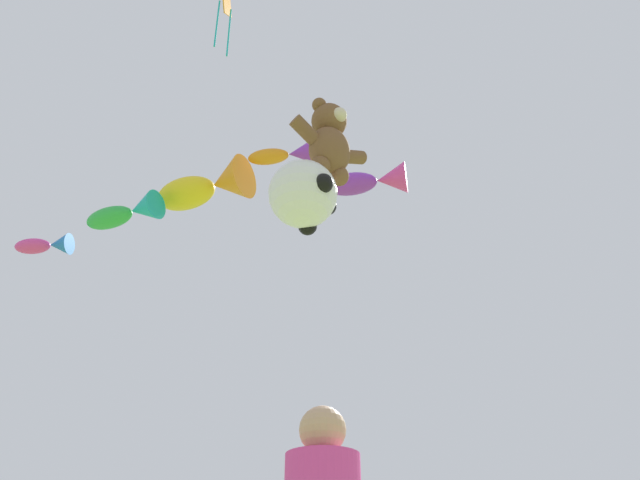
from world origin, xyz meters
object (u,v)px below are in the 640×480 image
object	(u,v)px
fish_kite_emerald	(126,213)
fish_kite_tangerine	(284,155)
fish_kite_violet	(371,181)
fish_kite_magenta	(46,245)
soccer_ball_kite	(304,195)
diamond_kite	(226,0)
fish_kite_goldfin	(207,187)
teddy_bear_kite	(330,141)

from	to	relation	value
fish_kite_emerald	fish_kite_tangerine	bearing A→B (deg)	-56.64
fish_kite_violet	fish_kite_emerald	bearing A→B (deg)	124.41
fish_kite_magenta	soccer_ball_kite	bearing A→B (deg)	-77.97
fish_kite_magenta	diamond_kite	distance (m)	7.50
fish_kite_tangerine	fish_kite_emerald	size ratio (longest dim) A/B	0.68
fish_kite_emerald	fish_kite_goldfin	bearing A→B (deg)	-48.02
fish_kite_goldfin	fish_kite_violet	bearing A→B (deg)	-59.22
fish_kite_goldfin	fish_kite_magenta	bearing A→B (deg)	122.13
diamond_kite	fish_kite_tangerine	bearing A→B (deg)	32.10
fish_kite_tangerine	fish_kite_emerald	xyz separation A→B (m)	(-2.11, 3.20, -0.81)
soccer_ball_kite	diamond_kite	world-z (taller)	diamond_kite
fish_kite_violet	diamond_kite	bearing A→B (deg)	-177.14
soccer_ball_kite	diamond_kite	size ratio (longest dim) A/B	0.55
teddy_bear_kite	fish_kite_goldfin	xyz separation A→B (m)	(0.16, 4.52, 1.71)
teddy_bear_kite	fish_kite_tangerine	xyz separation A→B (m)	(1.01, 2.71, 1.98)
fish_kite_violet	teddy_bear_kite	bearing A→B (deg)	-151.52
fish_kite_violet	diamond_kite	xyz separation A→B (m)	(-3.90, -0.19, 2.31)
fish_kite_emerald	diamond_kite	bearing A→B (deg)	-97.56
teddy_bear_kite	fish_kite_goldfin	size ratio (longest dim) A/B	0.64
fish_kite_tangerine	diamond_kite	world-z (taller)	diamond_kite
soccer_ball_kite	fish_kite_magenta	xyz separation A→B (m)	(-1.69, 7.94, 2.14)
teddy_bear_kite	fish_kite_violet	size ratio (longest dim) A/B	0.96
fish_kite_violet	fish_kite_goldfin	xyz separation A→B (m)	(-2.00, 3.35, 0.81)
fish_kite_violet	diamond_kite	size ratio (longest dim) A/B	0.78
fish_kite_violet	fish_kite_magenta	size ratio (longest dim) A/B	1.27
fish_kite_tangerine	soccer_ball_kite	bearing A→B (deg)	-119.24
soccer_ball_kite	fish_kite_goldfin	xyz separation A→B (m)	(0.56, 4.35, 2.92)
fish_kite_violet	diamond_kite	world-z (taller)	diamond_kite
fish_kite_tangerine	fish_kite_goldfin	size ratio (longest dim) A/B	0.55
fish_kite_goldfin	fish_kite_magenta	xyz separation A→B (m)	(-2.26, 3.59, -0.78)
teddy_bear_kite	fish_kite_goldfin	bearing A→B (deg)	87.99
fish_kite_violet	fish_kite_emerald	xyz separation A→B (m)	(-3.25, 4.74, 0.27)
teddy_bear_kite	fish_kite_violet	distance (m)	2.61
fish_kite_violet	fish_kite_magenta	distance (m)	8.14
diamond_kite	fish_kite_emerald	bearing A→B (deg)	82.44
fish_kite_violet	fish_kite_tangerine	xyz separation A→B (m)	(-1.14, 1.54, 1.09)
soccer_ball_kite	fish_kite_violet	world-z (taller)	fish_kite_violet
fish_kite_violet	fish_kite_goldfin	size ratio (longest dim) A/B	0.67
soccer_ball_kite	teddy_bear_kite	bearing A→B (deg)	-22.63
fish_kite_emerald	soccer_ball_kite	bearing A→B (deg)	-83.17
diamond_kite	fish_kite_violet	bearing A→B (deg)	2.86
soccer_ball_kite	fish_kite_violet	xyz separation A→B (m)	(2.56, 1.00, 2.10)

